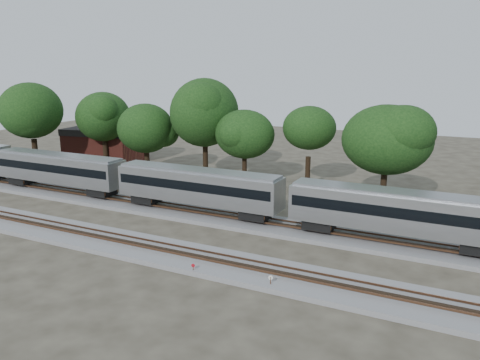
# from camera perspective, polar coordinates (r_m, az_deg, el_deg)

# --- Properties ---
(ground) EXTENTS (160.00, 160.00, 0.00)m
(ground) POSITION_cam_1_polar(r_m,az_deg,el_deg) (43.21, -8.02, -6.77)
(ground) COLOR #383328
(ground) RESTS_ON ground
(track_far) EXTENTS (160.00, 5.00, 0.73)m
(track_far) POSITION_cam_1_polar(r_m,az_deg,el_deg) (47.92, -4.00, -4.35)
(track_far) COLOR slate
(track_far) RESTS_ON ground
(track_near) EXTENTS (160.00, 5.00, 0.73)m
(track_near) POSITION_cam_1_polar(r_m,az_deg,el_deg) (40.12, -11.26, -8.22)
(track_near) COLOR slate
(track_near) RESTS_ON ground
(train) EXTENTS (92.85, 3.20, 4.72)m
(train) POSITION_cam_1_polar(r_m,az_deg,el_deg) (47.53, -5.01, -0.67)
(train) COLOR #B5B8BD
(train) RESTS_ON ground
(switch_stand_red) EXTENTS (0.28, 0.07, 0.89)m
(switch_stand_red) POSITION_cam_1_polar(r_m,az_deg,el_deg) (35.14, -5.73, -10.60)
(switch_stand_red) COLOR #512D19
(switch_stand_red) RESTS_ON ground
(switch_stand_white) EXTENTS (0.32, 0.13, 1.03)m
(switch_stand_white) POSITION_cam_1_polar(r_m,az_deg,el_deg) (32.92, 3.74, -12.13)
(switch_stand_white) COLOR #512D19
(switch_stand_white) RESTS_ON ground
(switch_lever) EXTENTS (0.57, 0.46, 0.30)m
(switch_lever) POSITION_cam_1_polar(r_m,az_deg,el_deg) (35.57, -3.39, -10.99)
(switch_lever) COLOR #512D19
(switch_lever) RESTS_ON ground
(brick_building) EXTENTS (12.49, 9.68, 5.49)m
(brick_building) POSITION_cam_1_polar(r_m,az_deg,el_deg) (79.13, -16.10, 4.19)
(brick_building) COLOR maroon
(brick_building) RESTS_ON ground
(tree_0) EXTENTS (9.06, 9.06, 12.78)m
(tree_0) POSITION_cam_1_polar(r_m,az_deg,el_deg) (73.84, -24.13, 7.72)
(tree_0) COLOR black
(tree_0) RESTS_ON ground
(tree_1) EXTENTS (7.89, 7.89, 11.12)m
(tree_1) POSITION_cam_1_polar(r_m,az_deg,el_deg) (73.48, -16.33, 7.41)
(tree_1) COLOR black
(tree_1) RESTS_ON ground
(tree_2) EXTENTS (6.74, 6.74, 9.51)m
(tree_2) POSITION_cam_1_polar(r_m,az_deg,el_deg) (67.05, -11.44, 6.18)
(tree_2) COLOR black
(tree_2) RESTS_ON ground
(tree_3) EXTENTS (9.14, 9.14, 12.89)m
(tree_3) POSITION_cam_1_polar(r_m,az_deg,el_deg) (63.80, -4.33, 8.18)
(tree_3) COLOR black
(tree_3) RESTS_ON ground
(tree_4) EXTENTS (6.82, 6.82, 9.62)m
(tree_4) POSITION_cam_1_polar(r_m,az_deg,el_deg) (59.29, 0.56, 5.58)
(tree_4) COLOR black
(tree_4) RESTS_ON ground
(tree_5) EXTENTS (7.86, 7.86, 11.09)m
(tree_5) POSITION_cam_1_polar(r_m,az_deg,el_deg) (57.94, 8.44, 6.28)
(tree_5) COLOR black
(tree_5) RESTS_ON ground
(tree_6) EXTENTS (7.81, 7.81, 11.01)m
(tree_6) POSITION_cam_1_polar(r_m,az_deg,el_deg) (50.47, 17.46, 4.68)
(tree_6) COLOR black
(tree_6) RESTS_ON ground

